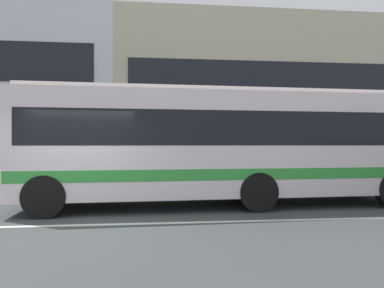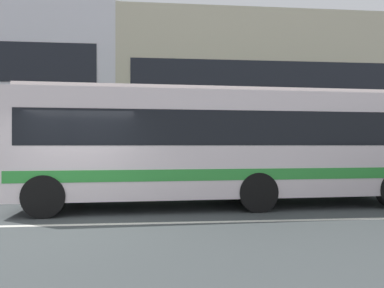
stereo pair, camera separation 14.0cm
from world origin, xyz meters
name	(u,v)px [view 1 (the left image)]	position (x,y,z in m)	size (l,w,h in m)	color
ground_plane	(72,225)	(0.00, 0.00, 0.00)	(160.00, 160.00, 0.00)	#3F4445
lane_centre_line	(72,225)	(0.00, 0.00, 0.00)	(60.00, 0.16, 0.01)	silver
hedge_row_far	(163,177)	(2.02, 5.62, 0.47)	(22.96, 1.10, 0.93)	#2C5929
apartment_block_right	(266,102)	(9.26, 15.24, 4.63)	(19.50, 8.93, 9.25)	#BFB69C
transit_bus	(221,143)	(3.61, 2.17, 1.76)	(11.07, 3.06, 3.19)	silver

